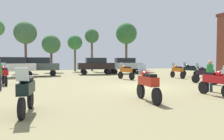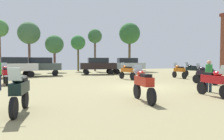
{
  "view_description": "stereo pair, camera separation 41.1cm",
  "coord_description": "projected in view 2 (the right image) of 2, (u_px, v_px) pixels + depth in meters",
  "views": [
    {
      "loc": [
        -7.09,
        -11.83,
        1.69
      ],
      "look_at": [
        -0.95,
        2.63,
        1.0
      ],
      "focal_mm": 34.51,
      "sensor_mm": 36.0,
      "label": 1
    },
    {
      "loc": [
        -6.71,
        -11.99,
        1.69
      ],
      "look_at": [
        -0.95,
        2.63,
        1.0
      ],
      "focal_mm": 34.51,
      "sensor_mm": 36.0,
      "label": 2
    }
  ],
  "objects": [
    {
      "name": "tree_3",
      "position": [
        29.0,
        33.0,
        30.24
      ],
      "size": [
        3.1,
        3.1,
        7.09
      ],
      "color": "brown",
      "rests_on": "ground"
    },
    {
      "name": "ground_plane",
      "position": [
        141.0,
        87.0,
        13.67
      ],
      "size": [
        44.0,
        52.0,
        0.02
      ],
      "color": "#8C8359"
    },
    {
      "name": "car_1",
      "position": [
        14.0,
        66.0,
        21.39
      ],
      "size": [
        4.51,
        2.37,
        2.0
      ],
      "rotation": [
        0.0,
        0.0,
        1.71
      ],
      "color": "black",
      "rests_on": "ground"
    },
    {
      "name": "tree_4",
      "position": [
        78.0,
        43.0,
        33.54
      ],
      "size": [
        2.27,
        2.27,
        5.62
      ],
      "color": "#4E4927",
      "rests_on": "ground"
    },
    {
      "name": "car_2",
      "position": [
        98.0,
        65.0,
        26.03
      ],
      "size": [
        4.55,
        2.52,
        2.0
      ],
      "rotation": [
        0.0,
        0.0,
        1.4
      ],
      "color": "black",
      "rests_on": "ground"
    },
    {
      "name": "car_5",
      "position": [
        127.0,
        64.0,
        27.43
      ],
      "size": [
        4.56,
        2.59,
        2.0
      ],
      "rotation": [
        0.0,
        0.0,
        1.38
      ],
      "color": "black",
      "rests_on": "ground"
    },
    {
      "name": "motorcycle_6",
      "position": [
        192.0,
        70.0,
        21.82
      ],
      "size": [
        0.66,
        2.27,
        1.5
      ],
      "rotation": [
        0.0,
        0.0,
        0.14
      ],
      "color": "black",
      "rests_on": "ground"
    },
    {
      "name": "person_2",
      "position": [
        209.0,
        74.0,
        11.39
      ],
      "size": [
        0.48,
        0.48,
        1.69
      ],
      "rotation": [
        0.0,
        0.0,
        5.47
      ],
      "color": "#222F44",
      "rests_on": "ground"
    },
    {
      "name": "tree_6",
      "position": [
        54.0,
        45.0,
        31.54
      ],
      "size": [
        2.69,
        2.69,
        5.4
      ],
      "color": "brown",
      "rests_on": "ground"
    },
    {
      "name": "motorcycle_3",
      "position": [
        5.0,
        74.0,
        14.99
      ],
      "size": [
        0.7,
        2.27,
        1.51
      ],
      "rotation": [
        0.0,
        0.0,
        0.17
      ],
      "color": "black",
      "rests_on": "ground"
    },
    {
      "name": "tree_1",
      "position": [
        130.0,
        34.0,
        35.64
      ],
      "size": [
        3.48,
        3.48,
        7.9
      ],
      "color": "brown",
      "rests_on": "ground"
    },
    {
      "name": "motorcycle_2",
      "position": [
        205.0,
        74.0,
        15.23
      ],
      "size": [
        0.68,
        2.11,
        1.47
      ],
      "rotation": [
        0.0,
        0.0,
        0.18
      ],
      "color": "black",
      "rests_on": "ground"
    },
    {
      "name": "car_4",
      "position": [
        41.0,
        65.0,
        23.43
      ],
      "size": [
        4.52,
        2.41,
        2.0
      ],
      "rotation": [
        0.0,
        0.0,
        1.42
      ],
      "color": "black",
      "rests_on": "ground"
    },
    {
      "name": "motorcycle_5",
      "position": [
        127.0,
        71.0,
        19.1
      ],
      "size": [
        0.74,
        2.23,
        1.49
      ],
      "rotation": [
        0.0,
        0.0,
        0.21
      ],
      "color": "black",
      "rests_on": "ground"
    },
    {
      "name": "motorcycle_1",
      "position": [
        179.0,
        71.0,
        20.28
      ],
      "size": [
        0.62,
        2.21,
        1.46
      ],
      "rotation": [
        0.0,
        0.0,
        -0.08
      ],
      "color": "black",
      "rests_on": "ground"
    },
    {
      "name": "motorcycle_8",
      "position": [
        143.0,
        84.0,
        8.74
      ],
      "size": [
        0.65,
        2.19,
        1.5
      ],
      "rotation": [
        0.0,
        0.0,
        -0.14
      ],
      "color": "black",
      "rests_on": "ground"
    },
    {
      "name": "motorcycle_4",
      "position": [
        20.0,
        91.0,
        6.81
      ],
      "size": [
        0.71,
        2.08,
        1.47
      ],
      "rotation": [
        0.0,
        0.0,
        2.94
      ],
      "color": "black",
      "rests_on": "ground"
    },
    {
      "name": "motorcycle_7",
      "position": [
        213.0,
        81.0,
        9.91
      ],
      "size": [
        0.62,
        2.13,
        1.47
      ],
      "rotation": [
        0.0,
        0.0,
        3.05
      ],
      "color": "black",
      "rests_on": "ground"
    },
    {
      "name": "tree_7",
      "position": [
        95.0,
        37.0,
        33.97
      ],
      "size": [
        2.23,
        2.23,
        6.65
      ],
      "color": "brown",
      "rests_on": "ground"
    }
  ]
}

